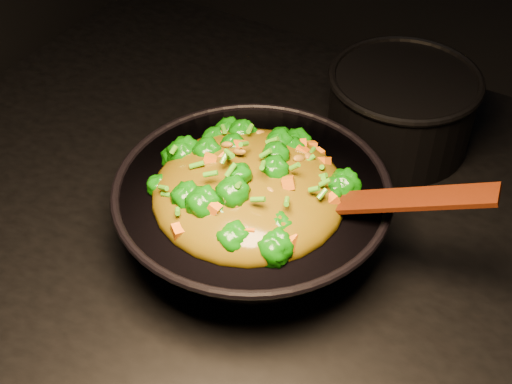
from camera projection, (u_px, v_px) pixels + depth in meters
The scene contains 5 objects.
stovetop at pixel (270, 376), 1.35m from camera, with size 1.20×0.90×0.90m, color black.
wok at pixel (252, 215), 0.96m from camera, with size 0.35×0.35×0.10m, color black, non-canonical shape.
stir_fry at pixel (249, 170), 0.89m from camera, with size 0.25×0.25×0.09m, color #0F5D06, non-canonical shape.
spatula at pixel (392, 200), 0.85m from camera, with size 0.25×0.04×0.01m, color #3A1406.
back_pot at pixel (401, 109), 1.11m from camera, with size 0.22×0.22×0.13m, color black.
Camera 1 is at (0.36, -0.66, 1.62)m, focal length 50.00 mm.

